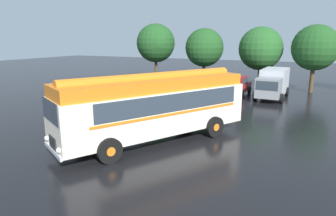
# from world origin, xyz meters

# --- Properties ---
(ground_plane) EXTENTS (120.00, 120.00, 0.00)m
(ground_plane) POSITION_xyz_m (0.00, 0.00, 0.00)
(ground_plane) COLOR black
(vintage_bus) EXTENTS (6.99, 10.02, 3.49)m
(vintage_bus) POSITION_xyz_m (0.32, -0.38, 1.89)
(vintage_bus) COLOR silver
(vintage_bus) RESTS_ON ground
(car_near_left) EXTENTS (2.00, 4.22, 1.66)m
(car_near_left) POSITION_xyz_m (-4.78, 13.38, 0.85)
(car_near_left) COLOR silver
(car_near_left) RESTS_ON ground
(car_mid_left) EXTENTS (2.37, 4.39, 1.66)m
(car_mid_left) POSITION_xyz_m (-1.80, 13.51, 0.85)
(car_mid_left) COLOR navy
(car_mid_left) RESTS_ON ground
(car_mid_right) EXTENTS (2.17, 4.30, 1.66)m
(car_mid_right) POSITION_xyz_m (0.99, 14.35, 0.85)
(car_mid_right) COLOR maroon
(car_mid_right) RESTS_ON ground
(box_van) EXTENTS (2.48, 5.83, 2.50)m
(box_van) POSITION_xyz_m (4.21, 14.21, 1.36)
(box_van) COLOR #B2B7BC
(box_van) RESTS_ON ground
(tree_far_left) EXTENTS (4.47, 4.47, 6.83)m
(tree_far_left) POSITION_xyz_m (-9.51, 18.23, 4.58)
(tree_far_left) COLOR #4C3823
(tree_far_left) RESTS_ON ground
(tree_left_of_centre) EXTENTS (4.19, 4.19, 6.24)m
(tree_left_of_centre) POSITION_xyz_m (-3.71, 18.72, 4.15)
(tree_left_of_centre) COLOR #4C3823
(tree_left_of_centre) RESTS_ON ground
(tree_centre) EXTENTS (4.48, 4.48, 6.34)m
(tree_centre) POSITION_xyz_m (2.16, 19.45, 4.10)
(tree_centre) COLOR #4C3823
(tree_centre) RESTS_ON ground
(tree_right_of_centre) EXTENTS (4.29, 4.29, 6.42)m
(tree_right_of_centre) POSITION_xyz_m (7.20, 18.62, 4.21)
(tree_right_of_centre) COLOR #4C3823
(tree_right_of_centre) RESTS_ON ground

